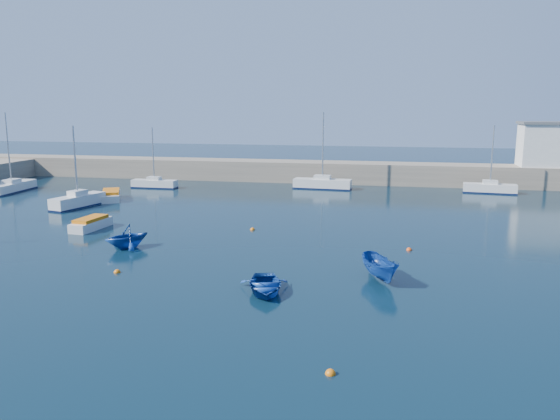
% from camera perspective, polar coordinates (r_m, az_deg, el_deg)
% --- Properties ---
extents(ground, '(220.00, 220.00, 0.00)m').
position_cam_1_polar(ground, '(27.78, -10.47, -9.96)').
color(ground, black).
rests_on(ground, ground).
extents(back_wall, '(96.00, 4.50, 2.60)m').
position_cam_1_polar(back_wall, '(71.22, 3.43, 4.02)').
color(back_wall, gray).
rests_on(back_wall, ground).
extents(sailboat_3, '(3.01, 6.08, 7.90)m').
position_cam_1_polar(sailboat_3, '(56.72, -20.36, 0.94)').
color(sailboat_3, silver).
rests_on(sailboat_3, ground).
extents(sailboat_4, '(2.32, 7.02, 9.01)m').
position_cam_1_polar(sailboat_4, '(69.83, -26.23, 2.19)').
color(sailboat_4, silver).
rests_on(sailboat_4, ground).
extents(sailboat_5, '(5.45, 1.55, 7.23)m').
position_cam_1_polar(sailboat_5, '(67.43, -12.99, 2.73)').
color(sailboat_5, silver).
rests_on(sailboat_5, ground).
extents(sailboat_6, '(6.93, 2.35, 8.99)m').
position_cam_1_polar(sailboat_6, '(65.28, 4.45, 2.80)').
color(sailboat_6, silver).
rests_on(sailboat_6, ground).
extents(sailboat_7, '(5.85, 2.15, 7.62)m').
position_cam_1_polar(sailboat_7, '(66.25, 21.07, 2.17)').
color(sailboat_7, silver).
rests_on(sailboat_7, ground).
extents(motorboat_1, '(1.76, 4.11, 0.98)m').
position_cam_1_polar(motorboat_1, '(46.34, -19.14, -1.35)').
color(motorboat_1, silver).
rests_on(motorboat_1, ground).
extents(motorboat_2, '(3.79, 5.25, 1.03)m').
position_cam_1_polar(motorboat_2, '(60.11, -17.23, 1.49)').
color(motorboat_2, silver).
rests_on(motorboat_2, ground).
extents(dinghy_center, '(3.52, 4.27, 0.77)m').
position_cam_1_polar(dinghy_center, '(29.28, -1.61, -7.88)').
color(dinghy_center, navy).
rests_on(dinghy_center, ground).
extents(dinghy_left, '(4.07, 4.16, 1.66)m').
position_cam_1_polar(dinghy_left, '(39.46, -15.72, -2.66)').
color(dinghy_left, navy).
rests_on(dinghy_left, ground).
extents(dinghy_right, '(2.81, 3.92, 1.42)m').
position_cam_1_polar(dinghy_right, '(31.56, 10.43, -6.04)').
color(dinghy_right, navy).
rests_on(dinghy_right, ground).
extents(buoy_0, '(0.41, 0.41, 0.41)m').
position_cam_1_polar(buoy_0, '(34.10, -16.65, -6.28)').
color(buoy_0, orange).
rests_on(buoy_0, ground).
extents(buoy_1, '(0.39, 0.39, 0.39)m').
position_cam_1_polar(buoy_1, '(38.62, 13.34, -4.11)').
color(buoy_1, '#E34711').
rests_on(buoy_1, ground).
extents(buoy_3, '(0.39, 0.39, 0.39)m').
position_cam_1_polar(buoy_3, '(43.67, -2.89, -2.09)').
color(buoy_3, orange).
rests_on(buoy_3, ground).
extents(buoy_5, '(0.41, 0.41, 0.41)m').
position_cam_1_polar(buoy_5, '(21.20, 5.29, -16.71)').
color(buoy_5, orange).
rests_on(buoy_5, ground).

